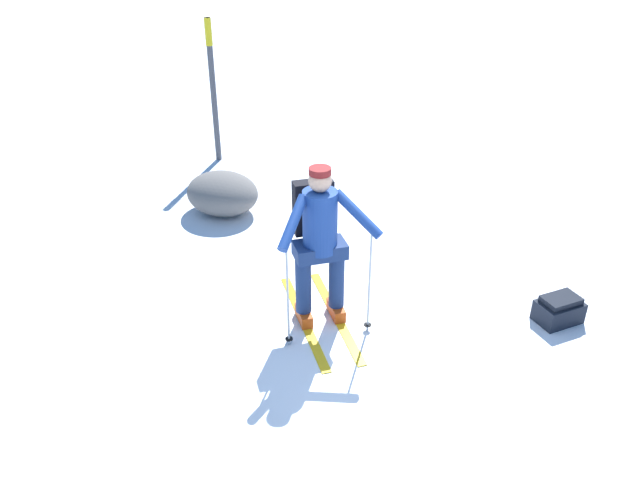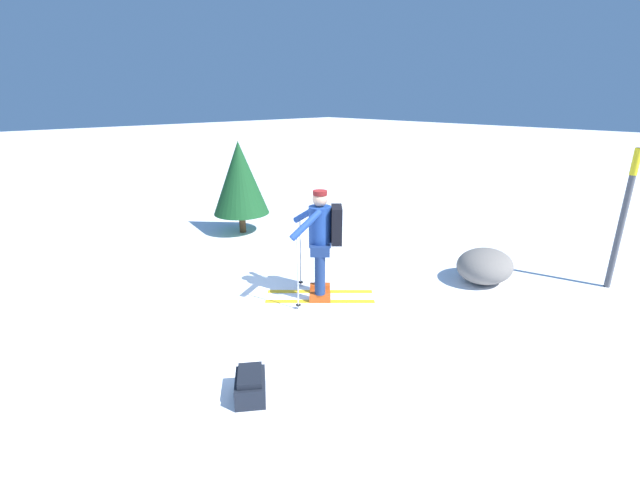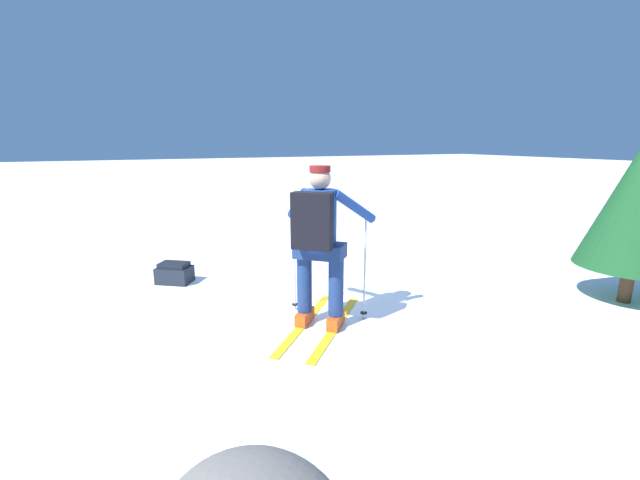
% 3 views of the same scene
% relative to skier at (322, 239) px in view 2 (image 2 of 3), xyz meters
% --- Properties ---
extents(ground_plane, '(80.00, 80.00, 0.00)m').
position_rel_skier_xyz_m(ground_plane, '(-0.72, 0.45, -0.90)').
color(ground_plane, white).
extents(skier, '(1.43, 1.38, 1.59)m').
position_rel_skier_xyz_m(skier, '(0.00, 0.00, 0.00)').
color(skier, gold).
rests_on(skier, ground_plane).
extents(dropped_backpack, '(0.48, 0.51, 0.27)m').
position_rel_skier_xyz_m(dropped_backpack, '(-2.02, -1.13, -0.77)').
color(dropped_backpack, black).
rests_on(dropped_backpack, ground_plane).
extents(trail_marker, '(0.10, 0.10, 2.12)m').
position_rel_skier_xyz_m(trail_marker, '(3.47, -2.76, 0.33)').
color(trail_marker, '#4C4C51').
rests_on(trail_marker, ground_plane).
extents(rock_boulder, '(0.96, 0.82, 0.53)m').
position_rel_skier_xyz_m(rock_boulder, '(2.26, -1.35, -0.64)').
color(rock_boulder, slate).
rests_on(rock_boulder, ground_plane).
extents(pine_tree, '(1.17, 1.17, 1.95)m').
position_rel_skier_xyz_m(pine_tree, '(0.91, 3.47, 0.28)').
color(pine_tree, '#4C331E').
rests_on(pine_tree, ground_plane).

